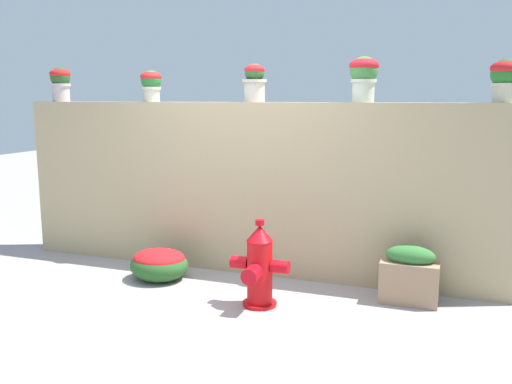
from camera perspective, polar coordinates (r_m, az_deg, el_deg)
name	(u,v)px	position (r m, az deg, el deg)	size (l,w,h in m)	color
ground_plane	(200,312)	(4.93, -5.86, -12.33)	(24.00, 24.00, 0.00)	#999293
stone_wall	(251,188)	(5.82, -0.54, 0.42)	(5.36, 0.30, 1.81)	tan
potted_plant_0	(60,81)	(6.98, -19.72, 10.83)	(0.24, 0.24, 0.40)	#BBB0B0
potted_plant_1	(151,83)	(6.23, -10.87, 11.12)	(0.24, 0.24, 0.34)	beige
potted_plant_2	(255,80)	(5.75, -0.15, 11.57)	(0.25, 0.25, 0.40)	#BCB4A4
potted_plant_3	(364,74)	(5.47, 11.18, 11.95)	(0.28, 0.28, 0.44)	beige
potted_plant_4	(506,76)	(5.43, 24.60, 10.91)	(0.28, 0.28, 0.39)	beige
fire_hydrant	(259,268)	(4.92, 0.33, -7.88)	(0.54, 0.44, 0.79)	red
flower_bush_left	(159,263)	(5.77, -10.07, -7.32)	(0.61, 0.55, 0.33)	#275624
planter_box	(409,275)	(5.22, 15.70, -8.38)	(0.52, 0.27, 0.54)	#9F7D5D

